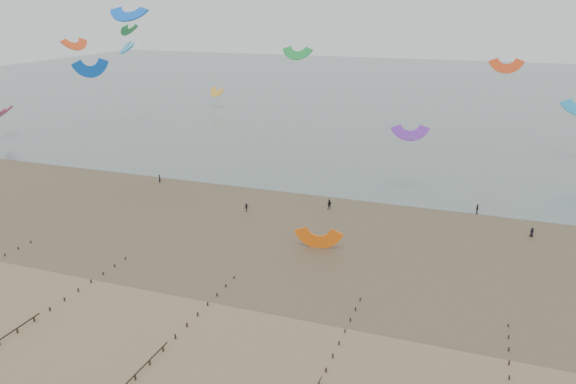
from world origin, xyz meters
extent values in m
plane|color=brown|center=(0.00, 0.00, 0.00)|extent=(500.00, 500.00, 0.00)
plane|color=#475654|center=(0.00, 200.00, 0.03)|extent=(500.00, 500.00, 0.00)
plane|color=#473A28|center=(0.00, 35.00, 0.01)|extent=(500.00, 500.00, 0.00)
ellipsoid|color=slate|center=(-18.00, 22.00, 0.01)|extent=(23.60, 14.36, 0.01)
ellipsoid|color=slate|center=(12.00, 38.00, 0.01)|extent=(33.64, 18.32, 0.01)
ellipsoid|color=slate|center=(45.00, 30.00, 0.01)|extent=(19.65, 13.67, 0.01)
ellipsoid|color=slate|center=(-40.00, 40.00, 0.01)|extent=(26.95, 14.22, 0.01)
cube|color=black|center=(-32.00, 6.74, 0.20)|extent=(0.16, 0.16, 0.51)
cube|color=black|center=(-32.00, 9.37, 0.19)|extent=(0.16, 0.16, 0.48)
cube|color=black|center=(-32.00, 12.00, 0.17)|extent=(0.16, 0.16, 0.45)
cube|color=black|center=(-14.00, -9.05, 0.29)|extent=(0.16, 0.16, 0.68)
cube|color=black|center=(-14.00, -6.42, 0.28)|extent=(0.16, 0.16, 0.65)
cube|color=black|center=(-14.00, -3.79, 0.26)|extent=(0.16, 0.16, 0.62)
cube|color=black|center=(-14.00, -1.16, 0.25)|extent=(0.16, 0.16, 0.59)
cube|color=black|center=(-14.00, 1.47, 0.23)|extent=(0.16, 0.16, 0.57)
cube|color=black|center=(-14.00, 4.11, 0.22)|extent=(0.16, 0.16, 0.54)
cube|color=black|center=(-14.00, 6.74, 0.20)|extent=(0.16, 0.16, 0.51)
cube|color=black|center=(-14.00, 9.37, 0.19)|extent=(0.16, 0.16, 0.48)
cube|color=black|center=(-14.00, 12.00, 0.17)|extent=(0.16, 0.16, 0.45)
cube|color=black|center=(4.00, -11.68, 0.31)|extent=(0.16, 0.16, 0.71)
cube|color=black|center=(4.00, -9.05, 0.29)|extent=(0.16, 0.16, 0.68)
cube|color=black|center=(4.00, -6.42, 0.28)|extent=(0.16, 0.16, 0.65)
cube|color=black|center=(4.00, -3.79, 0.26)|extent=(0.16, 0.16, 0.62)
cube|color=black|center=(4.00, -1.16, 0.25)|extent=(0.16, 0.16, 0.59)
cube|color=black|center=(4.00, 1.47, 0.23)|extent=(0.16, 0.16, 0.57)
cube|color=black|center=(4.00, 4.11, 0.22)|extent=(0.16, 0.16, 0.54)
cube|color=black|center=(4.00, 6.74, 0.20)|extent=(0.16, 0.16, 0.51)
cube|color=black|center=(4.00, 9.37, 0.19)|extent=(0.16, 0.16, 0.48)
cube|color=black|center=(4.00, 12.00, 0.17)|extent=(0.16, 0.16, 0.45)
cube|color=black|center=(22.00, -3.79, 0.26)|extent=(0.16, 0.16, 0.62)
cube|color=black|center=(22.00, -1.16, 0.25)|extent=(0.16, 0.16, 0.59)
cube|color=black|center=(22.00, 1.47, 0.23)|extent=(0.16, 0.16, 0.57)
cube|color=black|center=(22.00, 4.11, 0.22)|extent=(0.16, 0.16, 0.54)
cube|color=black|center=(22.00, 6.74, 0.20)|extent=(0.16, 0.16, 0.51)
cube|color=black|center=(22.00, 9.37, 0.19)|extent=(0.16, 0.16, 0.48)
cube|color=black|center=(22.00, 12.00, 0.17)|extent=(0.16, 0.16, 0.45)
cube|color=black|center=(40.00, 1.47, 0.23)|extent=(0.16, 0.16, 0.57)
cube|color=black|center=(40.00, 4.11, 0.22)|extent=(0.16, 0.16, 0.54)
cube|color=black|center=(40.00, 6.74, 0.20)|extent=(0.16, 0.16, 0.51)
cube|color=black|center=(40.00, 9.37, 0.19)|extent=(0.16, 0.16, 0.48)
cube|color=black|center=(40.00, 12.00, 0.17)|extent=(0.16, 0.16, 0.45)
imported|color=black|center=(-29.80, 46.63, 0.94)|extent=(0.81, 0.78, 1.87)
imported|color=black|center=(8.80, 43.58, 0.92)|extent=(1.02, 0.87, 1.83)
imported|color=black|center=(-5.26, 37.09, 0.77)|extent=(1.14, 1.06, 1.54)
imported|color=black|center=(34.91, 50.45, 0.91)|extent=(0.66, 1.14, 1.82)
imported|color=black|center=(43.83, 42.30, 0.79)|extent=(0.91, 0.89, 1.58)
camera|label=1|loc=(35.17, -51.69, 36.64)|focal=35.00mm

